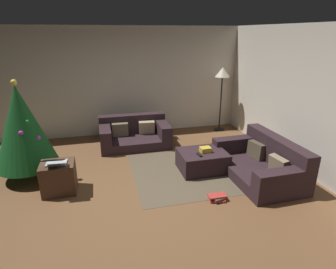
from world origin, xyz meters
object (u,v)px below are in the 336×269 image
object	(u,v)px
ottoman	(202,161)
tv_remote	(199,155)
gift_box	(205,150)
couch_left	(134,134)
couch_right	(263,163)
corner_lamp	(222,77)
christmas_tree	(22,127)
book_stack	(218,198)
laptop	(55,162)
side_table	(59,178)

from	to	relation	value
ottoman	tv_remote	xyz separation A→B (m)	(-0.12, -0.14, 0.20)
ottoman	gift_box	distance (m)	0.23
couch_left	couch_right	size ratio (longest dim) A/B	0.89
ottoman	corner_lamp	xyz separation A→B (m)	(1.27, 2.06, 1.21)
couch_left	couch_right	xyz separation A→B (m)	(2.02, -2.10, 0.01)
ottoman	gift_box	bearing A→B (deg)	-20.86
couch_left	christmas_tree	xyz separation A→B (m)	(-2.02, -1.11, 0.70)
tv_remote	christmas_tree	world-z (taller)	christmas_tree
couch_right	gift_box	bearing A→B (deg)	61.93
couch_right	book_stack	xyz separation A→B (m)	(-1.09, -0.54, -0.21)
couch_right	christmas_tree	xyz separation A→B (m)	(-4.04, 0.99, 0.69)
couch_left	corner_lamp	world-z (taller)	corner_lamp
ottoman	tv_remote	size ratio (longest dim) A/B	5.39
ottoman	book_stack	bearing A→B (deg)	-97.38
couch_right	laptop	world-z (taller)	couch_right
ottoman	christmas_tree	world-z (taller)	christmas_tree
gift_box	laptop	bearing A→B (deg)	-175.58
ottoman	laptop	bearing A→B (deg)	-175.12
corner_lamp	couch_left	bearing A→B (deg)	-169.06
couch_left	book_stack	world-z (taller)	couch_left
christmas_tree	corner_lamp	xyz separation A→B (m)	(4.35, 1.56, 0.45)
side_table	book_stack	xyz separation A→B (m)	(2.38, -0.87, -0.21)
couch_left	tv_remote	size ratio (longest dim) A/B	9.64
ottoman	side_table	world-z (taller)	side_table
side_table	ottoman	bearing A→B (deg)	3.58
christmas_tree	side_table	xyz separation A→B (m)	(0.57, -0.66, -0.69)
gift_box	tv_remote	xyz separation A→B (m)	(-0.16, -0.12, -0.03)
tv_remote	corner_lamp	xyz separation A→B (m)	(1.38, 2.20, 1.01)
ottoman	corner_lamp	world-z (taller)	corner_lamp
ottoman	laptop	world-z (taller)	laptop
couch_right	book_stack	bearing A→B (deg)	115.12
christmas_tree	book_stack	world-z (taller)	christmas_tree
corner_lamp	gift_box	bearing A→B (deg)	-120.41
couch_right	christmas_tree	bearing A→B (deg)	75.14
laptop	book_stack	size ratio (longest dim) A/B	1.39
christmas_tree	laptop	size ratio (longest dim) A/B	4.37
gift_box	laptop	xyz separation A→B (m)	(-2.56, -0.20, 0.15)
couch_left	corner_lamp	size ratio (longest dim) A/B	0.94
laptop	corner_lamp	xyz separation A→B (m)	(3.78, 2.28, 0.83)
ottoman	corner_lamp	distance (m)	2.71
gift_box	corner_lamp	xyz separation A→B (m)	(1.22, 2.08, 0.98)
side_table	christmas_tree	bearing A→B (deg)	130.52
book_stack	corner_lamp	world-z (taller)	corner_lamp
couch_left	side_table	size ratio (longest dim) A/B	2.97
tv_remote	christmas_tree	xyz separation A→B (m)	(-2.96, 0.64, 0.57)
ottoman	tv_remote	bearing A→B (deg)	-130.82
couch_right	christmas_tree	world-z (taller)	christmas_tree
side_table	corner_lamp	distance (m)	4.53
side_table	corner_lamp	world-z (taller)	corner_lamp
tv_remote	laptop	bearing A→B (deg)	176.60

